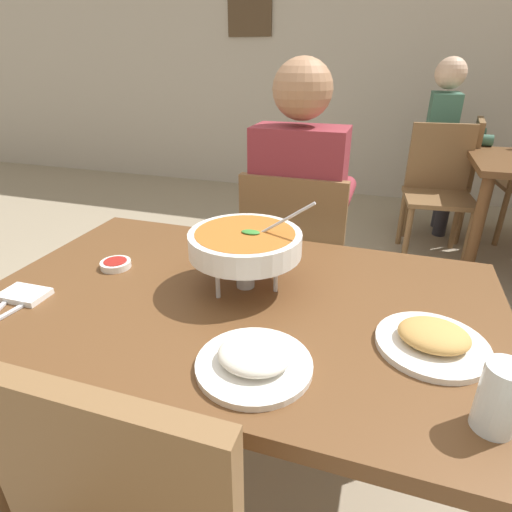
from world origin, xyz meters
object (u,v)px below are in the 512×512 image
Objects in this scene: drink_glass at (499,401)px; dining_table_main at (239,329)px; sauce_dish at (116,264)px; chair_bg_window at (438,184)px; diner_main at (299,206)px; curry_bowl at (244,243)px; appetizer_plate at (433,340)px; rice_plate at (254,360)px; patron_bg_middle at (444,138)px; chair_bg_middle at (455,172)px; chair_diner_main at (295,260)px.

dining_table_main is at bearing 154.09° from drink_glass.
chair_bg_window is at bearing 63.18° from sauce_dish.
diner_main reaches higher than dining_table_main.
curry_bowl is 0.51m from appetizer_plate.
patron_bg_middle reaches higher than rice_plate.
rice_plate and appetizer_plate have the same top height.
diner_main is (0.00, 0.73, 0.12)m from dining_table_main.
dining_table_main is 0.43m from sauce_dish.
chair_bg_middle is (0.82, 2.53, -0.35)m from curry_bowl.
drink_glass is 2.47m from chair_bg_window.
curry_bowl is (-0.00, -0.68, 0.11)m from diner_main.
diner_main is 5.46× the size of rice_plate.
chair_bg_window reaches higher than appetizer_plate.
patron_bg_middle is (-0.11, 0.06, 0.24)m from chair_bg_middle.
drink_glass is at bearing -2.25° from rice_plate.
curry_bowl is 0.37× the size of chair_bg_middle.
chair_bg_window reaches higher than sauce_dish.
chair_bg_middle reaches higher than dining_table_main.
appetizer_plate is at bearing -7.45° from sauce_dish.
curry_bowl reaches higher than chair_bg_middle.
drink_glass is at bearing -60.87° from diner_main.
diner_main and patron_bg_middle have the same top height.
chair_diner_main and chair_bg_middle have the same top height.
curry_bowl is at bearing -107.61° from chair_bg_window.
sauce_dish reaches higher than dining_table_main.
rice_plate reaches higher than dining_table_main.
drink_glass is at bearing -92.72° from patron_bg_middle.
dining_table_main is 1.50× the size of chair_diner_main.
chair_bg_window is (0.67, 1.44, -0.24)m from diner_main.
diner_main is 2.03m from patron_bg_middle.
chair_bg_middle is 1.00× the size of chair_bg_window.
curry_bowl reaches higher than rice_plate.
chair_bg_window is (0.67, 2.18, -0.12)m from dining_table_main.
diner_main reaches higher than chair_bg_middle.
sauce_dish is (-0.89, 0.12, -0.01)m from appetizer_plate.
dining_table_main is at bearing -85.91° from curry_bowl.
chair_bg_middle is at bearing 66.68° from chair_diner_main.
chair_diner_main is at bearing 119.95° from drink_glass.
curry_bowl is (-0.00, -0.65, 0.35)m from chair_diner_main.
diner_main is at bearing -114.89° from chair_bg_window.
dining_table_main is 0.65m from drink_glass.
rice_plate is 1.00× the size of appetizer_plate.
curry_bowl is at bearing 1.93° from sauce_dish.
curry_bowl is at bearing 164.91° from appetizer_plate.
dining_table_main is 1.03× the size of patron_bg_middle.
curry_bowl reaches higher than chair_bg_window.
sauce_dish is 0.07× the size of patron_bg_middle.
curry_bowl is at bearing -105.24° from patron_bg_middle.
dining_table_main is 0.74m from diner_main.
curry_bowl is 0.42m from sauce_dish.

